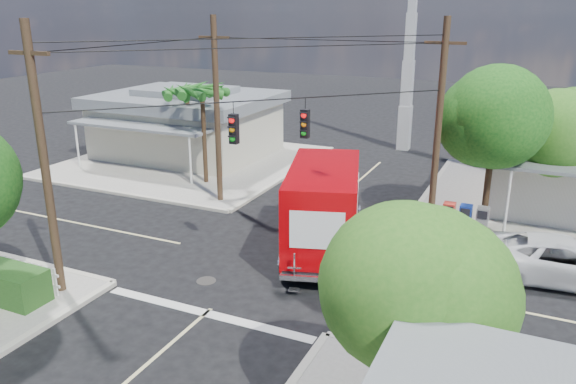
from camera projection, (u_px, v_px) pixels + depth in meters
The scene contains 15 objects.
ground at pixel (266, 261), 21.63m from camera, with size 120.00×120.00×0.00m, color black.
sidewalk_ne at pixel (573, 211), 26.70m from camera, with size 14.12×14.12×0.14m.
sidewalk_nw at pixel (190, 162), 35.31m from camera, with size 14.12×14.12×0.14m.
road_markings at pixel (248, 276), 20.35m from camera, with size 32.00×32.00×0.01m.
building_nw at pixel (187, 122), 36.45m from camera, with size 10.80×10.20×4.30m.
radio_tower at pixel (409, 66), 36.94m from camera, with size 0.80×0.80×17.00m.
tree_ne_front at pixel (495, 123), 23.12m from camera, with size 4.21×4.14×6.66m.
tree_ne_back at pixel (562, 132), 24.18m from camera, with size 3.77×3.66×5.82m.
tree_se at pixel (413, 280), 11.34m from camera, with size 3.67×3.54×5.62m.
palm_nw_front at pixel (202, 93), 29.50m from camera, with size 3.01×3.08×5.59m.
palm_nw_back at pixel (187, 94), 31.70m from camera, with size 3.01×3.08×5.19m.
utility_poles at pixel (247, 130), 22.18m from camera, with size 12.00×10.68×9.00m.
vending_boxes at pixel (465, 217), 24.19m from camera, with size 1.90×0.50×1.10m.
delivery_truck at pixel (324, 205), 22.27m from camera, with size 4.76×8.63×3.59m.
parked_car at pixel (565, 261), 19.78m from camera, with size 2.64×5.71×1.59m, color silver.
Camera 1 is at (8.97, -17.58, 9.27)m, focal length 35.00 mm.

